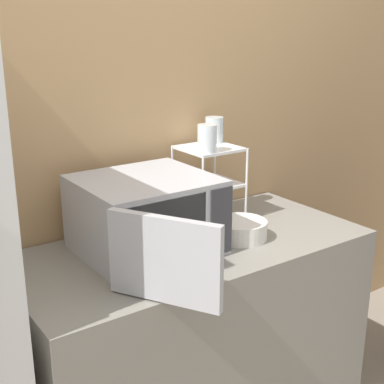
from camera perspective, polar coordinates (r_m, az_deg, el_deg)
name	(u,v)px	position (r m, az deg, el deg)	size (l,w,h in m)	color
wall_back	(142,126)	(2.31, -5.33, 7.04)	(8.00, 0.06, 2.60)	tan
counter	(193,341)	(2.33, 0.06, -15.59)	(1.43, 0.67, 0.88)	gray
microwave	(147,217)	(2.00, -4.87, -2.63)	(0.51, 0.78, 0.29)	#ADADB2
dish_rack	(209,168)	(2.32, 1.85, 2.59)	(0.24, 0.24, 0.33)	white
glass_front_left	(207,138)	(2.19, 1.62, 5.73)	(0.08, 0.08, 0.11)	silver
glass_back_right	(214,130)	(2.38, 2.39, 6.64)	(0.08, 0.08, 0.11)	silver
bowl	(241,230)	(2.17, 5.27, -4.05)	(0.21, 0.21, 0.08)	silver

